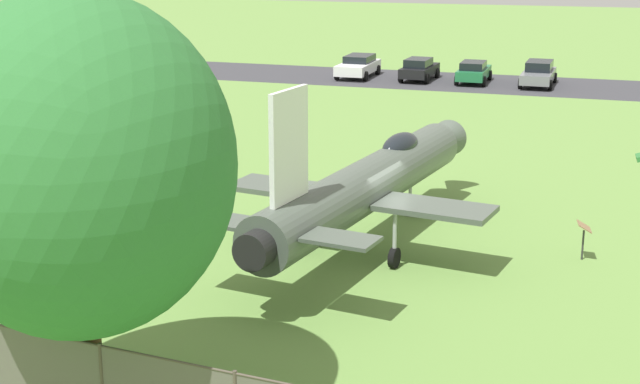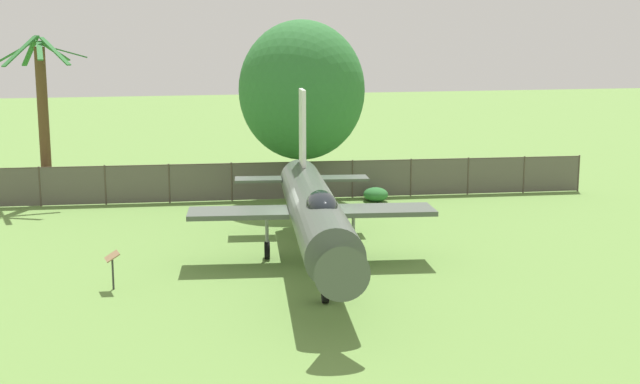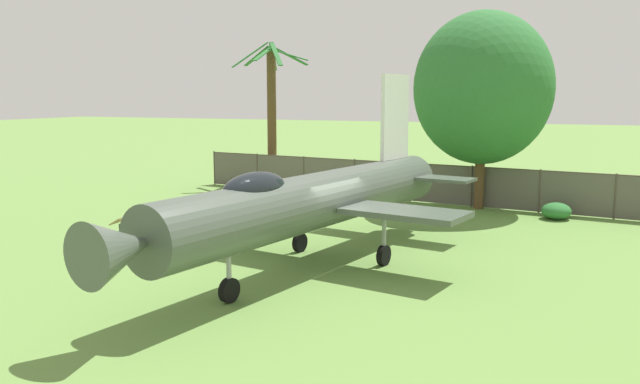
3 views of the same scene
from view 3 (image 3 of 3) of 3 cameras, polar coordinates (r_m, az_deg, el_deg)
name	(u,v)px [view 3 (image 3 of 3)]	position (r m, az deg, el deg)	size (l,w,h in m)	color
ground_plane	(317,267)	(18.61, -0.26, -6.68)	(200.00, 200.00, 0.00)	#668E42
display_jet	(310,200)	(17.89, -0.91, -0.75)	(14.47, 8.35, 5.59)	#4C564C
shade_tree	(483,88)	(28.51, 14.19, 8.88)	(5.96, 5.84, 8.41)	brown
palm_tree	(272,112)	(35.05, -4.28, 7.06)	(4.24, 3.97, 7.69)	brown
perimeter_fence	(472,185)	(29.15, 13.25, 0.60)	(3.93, 28.75, 1.83)	#4C4238
shrub_near_fence	(556,211)	(27.31, 20.15, -1.58)	(1.23, 1.15, 0.66)	#2D7033
info_plaque	(120,225)	(21.14, -17.27, -2.84)	(0.64, 0.46, 1.14)	#333333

